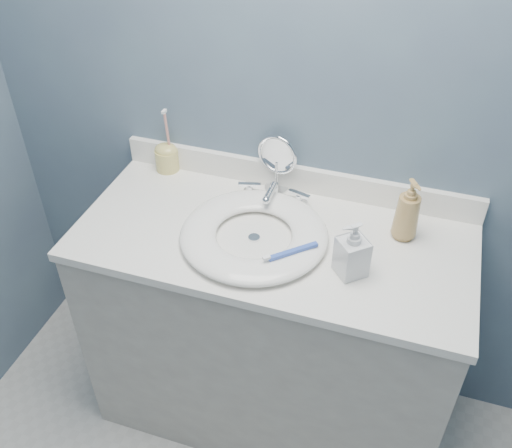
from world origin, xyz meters
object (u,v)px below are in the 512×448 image
at_px(soap_bottle_amber, 408,210).
at_px(toothbrush_holder, 167,156).
at_px(makeup_mirror, 277,161).
at_px(soap_bottle_clear, 353,249).

relative_size(soap_bottle_amber, toothbrush_holder, 0.85).
bearing_deg(soap_bottle_amber, makeup_mirror, 132.39).
bearing_deg(soap_bottle_clear, toothbrush_holder, -155.48).
relative_size(makeup_mirror, toothbrush_holder, 0.88).
bearing_deg(makeup_mirror, soap_bottle_clear, -35.31).
distance_m(makeup_mirror, soap_bottle_amber, 0.45).
bearing_deg(soap_bottle_amber, soap_bottle_clear, -153.65).
distance_m(soap_bottle_amber, toothbrush_holder, 0.85).
relative_size(makeup_mirror, soap_bottle_clear, 1.20).
relative_size(makeup_mirror, soap_bottle_amber, 1.03).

